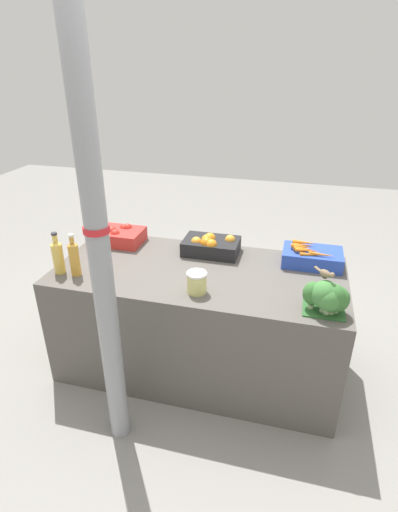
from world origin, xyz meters
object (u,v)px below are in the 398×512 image
orange_crate (211,245)px  carrot_crate (312,257)px  support_pole (99,252)px  juice_bottle_amber (74,258)px  sparrow_bird (326,274)px  pickle_jar (197,282)px  apple_crate (116,235)px  juice_bottle_golden (58,256)px  broccoli_pile (328,297)px

orange_crate → carrot_crate: (0.68, 0.00, -0.01)m
support_pole → juice_bottle_amber: 0.67m
sparrow_bird → pickle_jar: bearing=-136.9°
pickle_jar → orange_crate: bearing=94.3°
apple_crate → juice_bottle_golden: 0.54m
broccoli_pile → juice_bottle_golden: bearing=178.4°
sparrow_bird → support_pole: bearing=-115.0°
broccoli_pile → pickle_jar: bearing=177.2°
support_pole → juice_bottle_amber: bearing=134.7°
broccoli_pile → juice_bottle_amber: size_ratio=0.88×
broccoli_pile → sparrow_bird: sparrow_bird is taller
broccoli_pile → sparrow_bird: 0.13m
broccoli_pile → juice_bottle_golden: 1.62m
apple_crate → juice_bottle_amber: size_ratio=1.38×
juice_bottle_amber → support_pole: bearing=-45.3°
juice_bottle_amber → pickle_jar: juice_bottle_amber is taller
support_pole → orange_crate: size_ratio=6.19×
apple_crate → carrot_crate: bearing=-0.1°
carrot_crate → juice_bottle_golden: 1.62m
apple_crate → carrot_crate: (1.39, -0.00, -0.00)m
carrot_crate → juice_bottle_amber: size_ratio=1.38×
apple_crate → broccoli_pile: 1.58m
carrot_crate → juice_bottle_golden: juice_bottle_golden is taller
support_pole → carrot_crate: (0.99, 0.95, -0.35)m
apple_crate → orange_crate: orange_crate is taller
carrot_crate → juice_bottle_golden: size_ratio=1.39×
juice_bottle_golden → sparrow_bird: 1.59m
support_pole → carrot_crate: support_pole is taller
carrot_crate → juice_bottle_amber: juice_bottle_amber is taller
support_pole → sparrow_bird: bearing=21.9°
carrot_crate → juice_bottle_amber: (-1.42, -0.52, 0.06)m
orange_crate → broccoli_pile: broccoli_pile is taller
apple_crate → broccoli_pile: (1.47, -0.57, 0.04)m
apple_crate → pickle_jar: 0.92m
orange_crate → juice_bottle_amber: (-0.74, -0.52, 0.06)m
apple_crate → juice_bottle_amber: 0.53m
support_pole → sparrow_bird: 1.15m
orange_crate → juice_bottle_amber: juice_bottle_amber is taller
orange_crate → juice_bottle_golden: juice_bottle_golden is taller
juice_bottle_golden → support_pole: bearing=-38.6°
juice_bottle_golden → juice_bottle_amber: juice_bottle_amber is taller
orange_crate → broccoli_pile: (0.76, -0.56, 0.04)m
juice_bottle_golden → juice_bottle_amber: 0.11m
juice_bottle_amber → sparrow_bird: bearing=-0.4°
pickle_jar → sparrow_bird: 0.71m
carrot_crate → sparrow_bird: sparrow_bird is taller
apple_crate → pickle_jar: apple_crate is taller
apple_crate → broccoli_pile: broccoli_pile is taller
orange_crate → juice_bottle_golden: 1.00m
carrot_crate → broccoli_pile: broccoli_pile is taller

